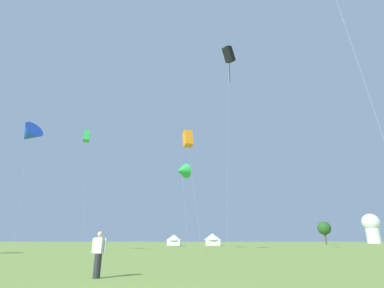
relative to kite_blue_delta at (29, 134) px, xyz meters
name	(u,v)px	position (x,y,z in m)	size (l,w,h in m)	color
kite_blue_delta	(29,134)	(0.00, 0.00, 0.00)	(4.25, 3.92, 17.37)	blue
kite_black_box	(229,55)	(28.58, -1.95, 11.31)	(2.46, 2.22, 28.19)	black
kite_orange_box	(188,139)	(22.36, 5.63, 1.10)	(2.88, 2.71, 18.09)	orange
kite_green_delta	(182,171)	(21.03, 12.07, -2.67)	(3.68, 3.68, 14.40)	green
kite_green_box	(87,136)	(4.53, 8.92, 2.89)	(2.90, 2.45, 19.58)	green
person_spectator	(98,255)	(20.21, -25.48, -14.75)	(0.57, 0.32, 1.73)	#2D2D33
festival_tent_center	(174,239)	(17.60, 38.02, -14.14)	(4.05, 4.05, 2.63)	white
festival_tent_left	(213,239)	(27.24, 38.02, -14.00)	(4.44, 4.44, 2.88)	white
observatory_dome	(372,227)	(88.86, 76.76, -9.58)	(6.40, 6.40, 10.80)	white
tree_distant_left	(324,228)	(62.76, 56.50, -10.86)	(4.03, 4.03, 6.79)	brown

